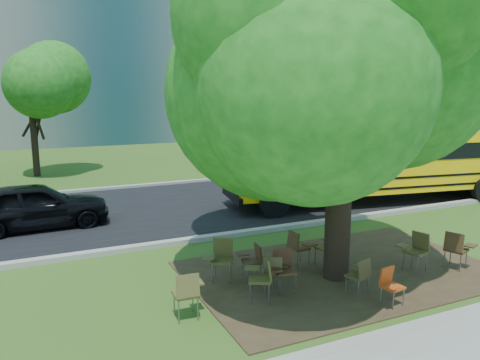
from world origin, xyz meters
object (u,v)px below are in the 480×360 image
main_tree (345,41)px  chair_0 (188,290)px  chair_9 (221,255)px  black_car (35,206)px  chair_1 (273,270)px  chair_2 (263,274)px  chair_6 (416,247)px  chair_4 (360,273)px  chair_3 (283,266)px  chair_7 (457,247)px  chair_8 (253,258)px  chair_5 (390,283)px  chair_11 (328,244)px  chair_10 (298,245)px  school_bus (399,157)px

main_tree → chair_0: 5.81m
chair_9 → black_car: (-3.56, 5.99, 0.14)m
chair_1 → black_car: (-4.29, 7.03, 0.22)m
chair_1 → chair_9: chair_9 is taller
chair_2 → chair_6: size_ratio=1.02×
chair_0 → chair_4: size_ratio=1.13×
chair_3 → chair_7: chair_7 is taller
chair_0 → chair_8: size_ratio=1.14×
chair_5 → chair_0: bearing=-25.1°
chair_0 → chair_6: (5.54, 0.03, 0.00)m
chair_7 → chair_8: 4.77m
chair_2 → chair_11: (2.31, 1.05, -0.04)m
chair_0 → chair_10: chair_0 is taller
chair_7 → chair_9: 5.47m
chair_3 → chair_11: (1.71, 0.81, -0.03)m
main_tree → chair_3: main_tree is taller
chair_3 → chair_10: 1.53m
chair_3 → black_car: (-4.50, 7.06, 0.16)m
chair_5 → school_bus: bearing=-142.1°
chair_7 → chair_8: size_ratio=1.16×
chair_0 → chair_10: (3.22, 1.42, -0.03)m
chair_10 → chair_5: bearing=5.6°
chair_1 → chair_9: size_ratio=0.86×
chair_6 → chair_7: (0.89, -0.37, 0.01)m
main_tree → chair_6: 4.95m
chair_8 → chair_3: bearing=-156.4°
chair_7 → black_car: bearing=-151.8°
chair_9 → chair_10: size_ratio=1.10×
chair_2 → chair_9: (-0.34, 1.31, 0.01)m
chair_2 → chair_6: 3.97m
school_bus → chair_9: school_bus is taller
chair_5 → chair_11: bearing=-102.2°
chair_7 → black_car: 11.67m
chair_11 → chair_0: bearing=-176.4°
black_car → chair_2: bearing=-154.2°
chair_4 → main_tree: bearing=70.8°
chair_1 → chair_8: chair_1 is taller
chair_3 → chair_5: 2.12m
chair_0 → chair_1: size_ratio=1.12×
chair_4 → chair_9: 2.96m
chair_0 → chair_6: chair_6 is taller
main_tree → chair_1: size_ratio=10.77×
chair_0 → chair_10: bearing=27.3°
chair_8 → chair_9: bearing=81.5°
chair_5 → black_car: 10.44m
chair_2 → black_car: 8.28m
chair_0 → chair_8: 2.25m
school_bus → black_car: school_bus is taller
chair_7 → chair_10: size_ratio=1.07×
chair_7 → chair_2: bearing=-115.3°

